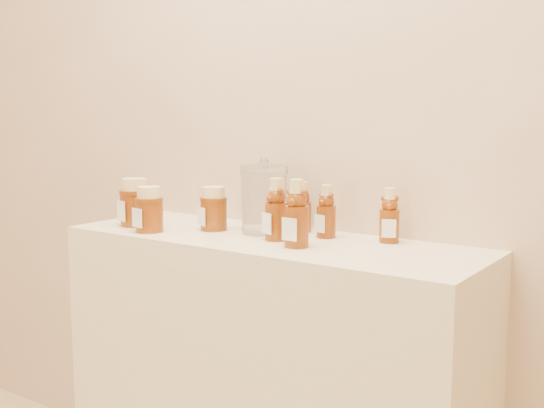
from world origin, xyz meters
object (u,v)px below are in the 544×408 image
Objects in this scene: glass_canister at (264,197)px; bear_bottle_front_left at (276,205)px; honey_jar_left at (135,202)px; display_table at (269,394)px; bear_bottle_back_left at (302,204)px.

bear_bottle_front_left is at bearing -37.82° from glass_canister.
honey_jar_left is 0.69× the size of glass_canister.
glass_canister reaches higher than display_table.
bear_bottle_front_left is 1.32× the size of honey_jar_left.
bear_bottle_front_left is 0.49m from honey_jar_left.
bear_bottle_back_left is 0.15m from bear_bottle_front_left.
display_table is 0.55m from bear_bottle_front_left.
honey_jar_left is at bearing -171.22° from display_table.
bear_bottle_front_left reaches higher than bear_bottle_back_left.
glass_canister is (-0.09, 0.07, 0.01)m from bear_bottle_front_left.
honey_jar_left is at bearing -136.94° from bear_bottle_back_left.
honey_jar_left reaches higher than display_table.
bear_bottle_front_left is 0.11m from glass_canister.
glass_canister is at bearing 134.65° from display_table.
glass_canister is at bearing 163.36° from bear_bottle_front_left.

